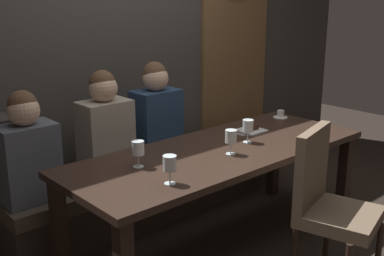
# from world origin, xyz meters

# --- Properties ---
(ground) EXTENTS (9.00, 9.00, 0.00)m
(ground) POSITION_xyz_m (0.00, 0.00, 0.00)
(ground) COLOR black
(back_wall_tiled) EXTENTS (6.00, 0.12, 3.00)m
(back_wall_tiled) POSITION_xyz_m (0.00, 1.22, 1.50)
(back_wall_tiled) COLOR #423D38
(back_wall_tiled) RESTS_ON ground
(arched_door) EXTENTS (0.90, 0.05, 2.55)m
(arched_door) POSITION_xyz_m (1.35, 1.15, 1.36)
(arched_door) COLOR brown
(arched_door) RESTS_ON ground
(dining_table) EXTENTS (2.20, 0.84, 0.74)m
(dining_table) POSITION_xyz_m (0.00, 0.00, 0.65)
(dining_table) COLOR black
(dining_table) RESTS_ON ground
(banquette_bench) EXTENTS (2.50, 0.44, 0.45)m
(banquette_bench) POSITION_xyz_m (0.00, 0.70, 0.23)
(banquette_bench) COLOR #312A23
(banquette_bench) RESTS_ON ground
(chair_near_side) EXTENTS (0.54, 0.54, 0.98)m
(chair_near_side) POSITION_xyz_m (0.19, -0.72, 0.56)
(chair_near_side) COLOR #302119
(chair_near_side) RESTS_ON ground
(diner_redhead) EXTENTS (0.36, 0.24, 0.73)m
(diner_redhead) POSITION_xyz_m (-1.04, 0.69, 0.79)
(diner_redhead) COLOR #4C515B
(diner_redhead) RESTS_ON banquette_bench
(diner_bearded) EXTENTS (0.36, 0.24, 0.79)m
(diner_bearded) POSITION_xyz_m (-0.46, 0.71, 0.82)
(diner_bearded) COLOR #9E9384
(diner_bearded) RESTS_ON banquette_bench
(diner_far_end) EXTENTS (0.36, 0.24, 0.80)m
(diner_far_end) POSITION_xyz_m (0.01, 0.72, 0.83)
(diner_far_end) COLOR navy
(diner_far_end) RESTS_ON banquette_bench
(wine_glass_end_right) EXTENTS (0.08, 0.08, 0.16)m
(wine_glass_end_right) POSITION_xyz_m (-0.03, -0.12, 0.86)
(wine_glass_end_right) COLOR silver
(wine_glass_end_right) RESTS_ON dining_table
(wine_glass_near_right) EXTENTS (0.08, 0.08, 0.16)m
(wine_glass_near_right) POSITION_xyz_m (0.25, -0.03, 0.86)
(wine_glass_near_right) COLOR silver
(wine_glass_near_right) RESTS_ON dining_table
(wine_glass_center_back) EXTENTS (0.08, 0.08, 0.16)m
(wine_glass_center_back) POSITION_xyz_m (-0.64, -0.25, 0.86)
(wine_glass_center_back) COLOR silver
(wine_glass_center_back) RESTS_ON dining_table
(wine_glass_far_left) EXTENTS (0.08, 0.08, 0.16)m
(wine_glass_far_left) POSITION_xyz_m (-0.61, 0.09, 0.86)
(wine_glass_far_left) COLOR silver
(wine_glass_far_left) RESTS_ON dining_table
(espresso_cup) EXTENTS (0.12, 0.12, 0.06)m
(espresso_cup) POSITION_xyz_m (0.97, 0.25, 0.77)
(espresso_cup) COLOR white
(espresso_cup) RESTS_ON dining_table
(dessert_plate) EXTENTS (0.19, 0.19, 0.05)m
(dessert_plate) POSITION_xyz_m (0.48, 0.15, 0.75)
(dessert_plate) COLOR white
(dessert_plate) RESTS_ON dining_table
(fork_on_table) EXTENTS (0.03, 0.17, 0.01)m
(fork_on_table) POSITION_xyz_m (0.34, 0.17, 0.74)
(fork_on_table) COLOR silver
(fork_on_table) RESTS_ON dining_table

